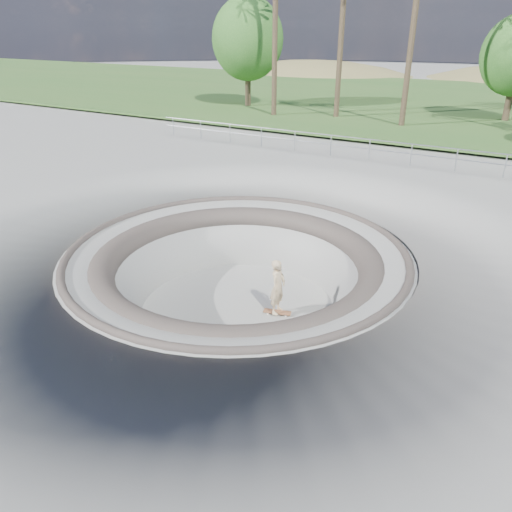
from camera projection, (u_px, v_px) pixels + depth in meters
name	position (u px, v px, depth m)	size (l,w,h in m)	color
ground	(237.00, 252.00, 14.90)	(180.00, 180.00, 0.00)	gray
skate_bowl	(238.00, 305.00, 15.68)	(14.00, 14.00, 4.10)	gray
grass_strip	(455.00, 103.00, 41.45)	(180.00, 36.00, 0.12)	#315A24
safety_railing	(369.00, 149.00, 24.01)	(25.00, 0.06, 1.03)	#95989D
skateboard	(277.00, 312.00, 15.27)	(0.89, 0.47, 0.09)	brown
skater	(278.00, 287.00, 14.90)	(0.63, 0.42, 1.74)	#CDB185
bushy_tree_left	(248.00, 39.00, 37.70)	(5.55, 5.04, 8.00)	brown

